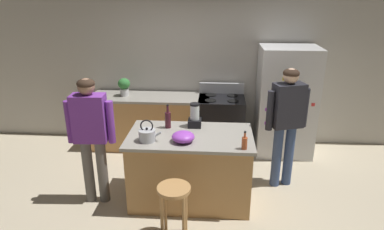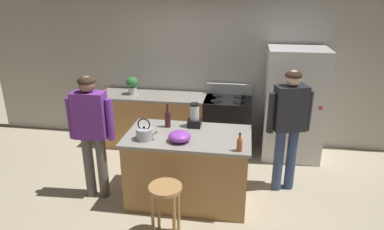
{
  "view_description": "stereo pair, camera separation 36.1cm",
  "coord_description": "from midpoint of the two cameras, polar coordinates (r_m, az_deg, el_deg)",
  "views": [
    {
      "loc": [
        0.3,
        -3.85,
        2.62
      ],
      "look_at": [
        0.0,
        0.3,
        1.07
      ],
      "focal_mm": 31.96,
      "sensor_mm": 36.0,
      "label": 1
    },
    {
      "loc": [
        0.66,
        -3.81,
        2.62
      ],
      "look_at": [
        0.0,
        0.3,
        1.07
      ],
      "focal_mm": 31.96,
      "sensor_mm": 36.0,
      "label": 2
    }
  ],
  "objects": [
    {
      "name": "refrigerator",
      "position": [
        5.69,
        18.32,
        1.65
      ],
      "size": [
        0.9,
        0.73,
        1.77
      ],
      "color": "silver",
      "rests_on": "ground_plane"
    },
    {
      "name": "person_by_sink_right",
      "position": [
        4.63,
        18.04,
        -0.87
      ],
      "size": [
        0.59,
        0.33,
        1.67
      ],
      "color": "#384C7A",
      "rests_on": "ground_plane"
    },
    {
      "name": "kitchen_island",
      "position": [
        4.43,
        1.74,
        -8.76
      ],
      "size": [
        1.55,
        0.89,
        0.92
      ],
      "color": "#B7844C",
      "rests_on": "ground_plane"
    },
    {
      "name": "back_counter_run",
      "position": [
        5.94,
        -3.97,
        -0.93
      ],
      "size": [
        2.0,
        0.64,
        0.92
      ],
      "color": "#B7844C",
      "rests_on": "ground_plane"
    },
    {
      "name": "stove_range",
      "position": [
        5.77,
        7.67,
        -1.6
      ],
      "size": [
        0.76,
        0.65,
        1.1
      ],
      "color": "black",
      "rests_on": "ground_plane"
    },
    {
      "name": "blender_appliance",
      "position": [
        4.42,
        2.76,
        -0.37
      ],
      "size": [
        0.17,
        0.17,
        0.32
      ],
      "color": "black",
      "rests_on": "kitchen_island"
    },
    {
      "name": "tea_kettle",
      "position": [
        4.09,
        -5.45,
        -3.07
      ],
      "size": [
        0.28,
        0.2,
        0.27
      ],
      "color": "#B7BABF",
      "rests_on": "kitchen_island"
    },
    {
      "name": "ground_plane",
      "position": [
        4.67,
        1.67,
        -13.7
      ],
      "size": [
        14.0,
        14.0,
        0.0
      ],
      "primitive_type": "plane",
      "color": "beige"
    },
    {
      "name": "bottle_cooking_sauce",
      "position": [
        3.85,
        10.61,
        -4.91
      ],
      "size": [
        0.06,
        0.06,
        0.22
      ],
      "color": "#B24C26",
      "rests_on": "kitchen_island"
    },
    {
      "name": "back_wall",
      "position": [
        5.94,
        4.31,
        8.06
      ],
      "size": [
        8.0,
        0.1,
        2.7
      ],
      "primitive_type": "cube",
      "color": "#BCB7AD",
      "rests_on": "ground_plane"
    },
    {
      "name": "potted_plant",
      "position": [
        5.85,
        -8.22,
        5.09
      ],
      "size": [
        0.2,
        0.2,
        0.3
      ],
      "color": "silver",
      "rests_on": "back_counter_run"
    },
    {
      "name": "mixing_bowl",
      "position": [
        4.02,
        0.48,
        -3.65
      ],
      "size": [
        0.27,
        0.27,
        0.12
      ],
      "primitive_type": "ellipsoid",
      "color": "purple",
      "rests_on": "kitchen_island"
    },
    {
      "name": "bottle_wine",
      "position": [
        4.41,
        -1.76,
        -0.62
      ],
      "size": [
        0.08,
        0.08,
        0.32
      ],
      "color": "#471923",
      "rests_on": "kitchen_island"
    },
    {
      "name": "person_by_island_left",
      "position": [
        4.39,
        -14.22,
        -1.94
      ],
      "size": [
        0.59,
        0.24,
        1.64
      ],
      "color": "#66605B",
      "rests_on": "ground_plane"
    },
    {
      "name": "bar_stool",
      "position": [
        3.76,
        -1.62,
        -13.7
      ],
      "size": [
        0.36,
        0.36,
        0.65
      ],
      "color": "#B7844C",
      "rests_on": "ground_plane"
    }
  ]
}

